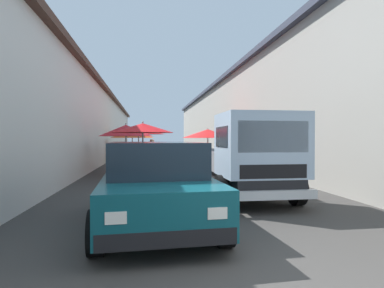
% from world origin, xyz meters
% --- Properties ---
extents(ground, '(90.00, 90.00, 0.00)m').
position_xyz_m(ground, '(13.50, 0.00, 0.00)').
color(ground, '#3D3A38').
extents(building_left_whitewash, '(49.80, 7.50, 4.63)m').
position_xyz_m(building_left_whitewash, '(15.75, 7.27, 2.32)').
color(building_left_whitewash, silver).
rests_on(building_left_whitewash, ground).
extents(building_right_concrete, '(49.80, 7.50, 5.62)m').
position_xyz_m(building_right_concrete, '(15.75, -7.27, 2.82)').
color(building_right_concrete, '#A39E93').
rests_on(building_right_concrete, ground).
extents(fruit_stall_near_left, '(2.78, 2.78, 2.10)m').
position_xyz_m(fruit_stall_near_left, '(13.95, -1.97, 1.65)').
color(fruit_stall_near_left, '#9E9EA3').
rests_on(fruit_stall_near_left, ground).
extents(fruit_stall_far_left, '(2.76, 2.76, 2.18)m').
position_xyz_m(fruit_stall_far_left, '(14.21, 1.65, 1.66)').
color(fruit_stall_far_left, '#9E9EA3').
rests_on(fruit_stall_far_left, ground).
extents(fruit_stall_far_right, '(2.82, 2.82, 2.13)m').
position_xyz_m(fruit_stall_far_right, '(18.16, 2.20, 1.66)').
color(fruit_stall_far_right, '#9E9EA3').
rests_on(fruit_stall_far_right, ground).
extents(fruit_stall_near_right, '(2.31, 2.31, 2.19)m').
position_xyz_m(fruit_stall_near_right, '(11.16, 2.10, 1.63)').
color(fruit_stall_near_right, '#9E9EA3').
rests_on(fruit_stall_near_right, ground).
extents(fruit_stall_mid_lane, '(2.20, 2.20, 2.14)m').
position_xyz_m(fruit_stall_mid_lane, '(8.67, 1.36, 1.49)').
color(fruit_stall_mid_lane, '#9E9EA3').
rests_on(fruit_stall_mid_lane, ground).
extents(hatchback_car, '(3.99, 2.09, 1.45)m').
position_xyz_m(hatchback_car, '(2.89, 1.12, 0.74)').
color(hatchback_car, '#0F4C56').
rests_on(hatchback_car, ground).
extents(delivery_truck, '(4.92, 1.98, 2.08)m').
position_xyz_m(delivery_truck, '(4.74, -1.24, 1.04)').
color(delivery_truck, black).
rests_on(delivery_truck, ground).
extents(vendor_by_crates, '(0.26, 0.61, 1.51)m').
position_xyz_m(vendor_by_crates, '(11.71, 1.02, 0.86)').
color(vendor_by_crates, '#665B4C').
rests_on(vendor_by_crates, ground).
extents(parked_scooter, '(1.69, 0.39, 1.14)m').
position_xyz_m(parked_scooter, '(9.40, -2.85, 0.45)').
color(parked_scooter, black).
rests_on(parked_scooter, ground).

